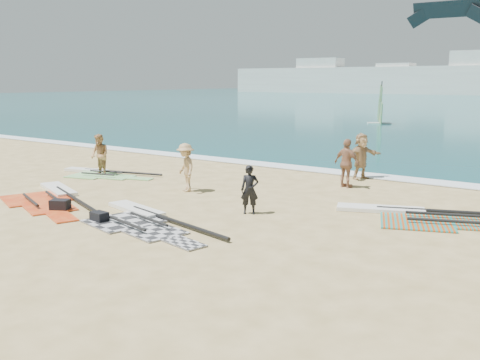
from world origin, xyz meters
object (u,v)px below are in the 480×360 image
Objects in this scene: rig_orange at (425,216)px; beachgoer_mid at (186,168)px; gear_bag_far at (99,217)px; beachgoer_left at (100,155)px; rig_red at (53,197)px; gear_bag_near at (60,205)px; person_wetsuit at (250,190)px; beachgoer_right at (361,156)px; rig_grey at (142,219)px; rig_green at (99,173)px; beachgoer_back at (347,163)px.

beachgoer_mid is (-8.42, -1.21, 0.85)m from rig_orange.
beachgoer_left reaches higher than gear_bag_far.
rig_red is at bearing -97.94° from beachgoer_mid.
person_wetsuit is (5.12, 3.14, 0.58)m from gear_bag_near.
person_wetsuit is 0.79× the size of beachgoer_right.
beachgoer_left reaches higher than rig_red.
rig_orange is 3.36× the size of beachgoer_right.
rig_grey is 10.48m from beachgoer_right.
gear_bag_near is 4.81m from beachgoer_mid.
gear_bag_far reaches higher than rig_red.
gear_bag_near is (1.69, -0.94, 0.13)m from rig_red.
beachgoer_mid reaches higher than rig_red.
gear_bag_far is at bearing -54.37° from rig_green.
beachgoer_back is (9.75, 3.75, 0.04)m from beachgoer_left.
rig_orange is 8.55m from beachgoer_mid.
rig_grey is 4.72m from rig_red.
beachgoer_back is 0.98× the size of beachgoer_right.
rig_green is at bearing 139.89° from gear_bag_far.
rig_grey is at bearing -34.95° from beachgoer_mid.
rig_green is at bearing 161.60° from rig_orange.
gear_bag_near is (-9.70, -5.79, 0.13)m from rig_orange.
person_wetsuit is at bearing 39.42° from rig_red.
gear_bag_near is 2.11m from gear_bag_far.
rig_green is 2.76× the size of beachgoer_left.
rig_red is 3.15× the size of beachgoer_back.
person_wetsuit is (9.33, -1.97, 0.71)m from rig_green.
rig_red is (2.52, -4.17, 0.00)m from rig_green.
rig_red is (-4.71, 0.33, 0.00)m from rig_grey.
rig_green is at bearing 146.19° from beachgoer_right.
beachgoer_mid is 7.51m from beachgoer_right.
beachgoer_right is (4.29, 6.17, 0.06)m from beachgoer_mid.
rig_grey is at bearing -160.19° from person_wetsuit.
rig_orange is 11.49× the size of gear_bag_near.
beachgoer_mid reaches higher than person_wetsuit.
beachgoer_right reaches higher than beachgoer_back.
rig_orange is at bearing 155.10° from beachgoer_back.
gear_bag_near is at bearing 178.85° from beachgoer_right.
beachgoer_right reaches higher than gear_bag_near.
beachgoer_back is (-3.87, 2.92, 0.89)m from rig_orange.
gear_bag_far is 0.26× the size of beachgoer_right.
beachgoer_left reaches higher than gear_bag_near.
rig_green is 8.84× the size of gear_bag_near.
rig_orange is at bearing 44.54° from rig_red.
gear_bag_near is 6.04m from person_wetsuit.
rig_red is 10.85m from beachgoer_back.
gear_bag_near is at bearing -64.80° from rig_green.
beachgoer_mid is at bearing 72.24° from rig_red.
rig_grey is 8.23m from beachgoer_left.
gear_bag_far is 0.33× the size of person_wetsuit.
rig_grey is 3.72× the size of person_wetsuit.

